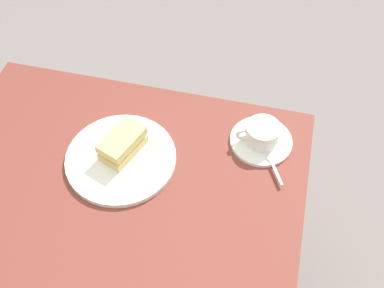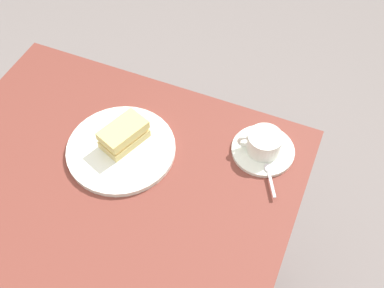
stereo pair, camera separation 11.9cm
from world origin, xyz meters
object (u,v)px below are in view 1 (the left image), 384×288
Objects in this scene: spoon at (272,163)px; coffee_cup at (262,133)px; coffee_saucer at (261,141)px; sandwich_plate at (121,159)px; sandwich_front at (122,144)px.

coffee_cup is at bearing 29.45° from spoon.
spoon is at bearing -151.59° from coffee_saucer.
coffee_cup reaches higher than sandwich_plate.
spoon reaches higher than sandwich_plate.
sandwich_plate is 0.04m from sandwich_front.
sandwich_plate is 0.36m from coffee_cup.
coffee_cup is (0.14, -0.34, 0.03)m from sandwich_plate.
sandwich_plate reaches higher than coffee_saucer.
coffee_saucer is 0.03m from coffee_cup.
sandwich_front is 1.47× the size of spoon.
sandwich_plate is at bearing 112.31° from coffee_cup.
coffee_saucer is (0.14, -0.34, -0.00)m from sandwich_plate.
sandwich_front reaches higher than spoon.
spoon is at bearing -150.55° from coffee_cup.
spoon is (-0.07, -0.04, -0.03)m from coffee_cup.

